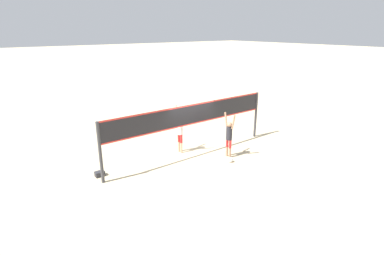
{
  "coord_description": "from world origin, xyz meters",
  "views": [
    {
      "loc": [
        -7.88,
        -10.45,
        5.75
      ],
      "look_at": [
        0.0,
        0.0,
        1.37
      ],
      "focal_mm": 28.0,
      "sensor_mm": 36.0,
      "label": 1
    }
  ],
  "objects": [
    {
      "name": "volleyball",
      "position": [
        0.93,
        -1.64,
        0.12
      ],
      "size": [
        0.24,
        0.24,
        0.24
      ],
      "color": "white",
      "rests_on": "ground_plane"
    },
    {
      "name": "player_spiker",
      "position": [
        1.27,
        -1.15,
        1.11
      ],
      "size": [
        0.28,
        0.7,
        2.11
      ],
      "rotation": [
        0.0,
        0.0,
        1.57
      ],
      "color": "tan",
      "rests_on": "ground_plane"
    },
    {
      "name": "player_blocker",
      "position": [
        -0.22,
        0.66,
        1.22
      ],
      "size": [
        0.28,
        0.72,
        2.29
      ],
      "rotation": [
        0.0,
        0.0,
        -1.57
      ],
      "color": "tan",
      "rests_on": "ground_plane"
    },
    {
      "name": "volleyball_net",
      "position": [
        0.0,
        0.0,
        1.8
      ],
      "size": [
        8.86,
        0.13,
        2.49
      ],
      "color": "#38383D",
      "rests_on": "ground_plane"
    },
    {
      "name": "ground_plane",
      "position": [
        0.0,
        0.0,
        0.0
      ],
      "size": [
        200.0,
        200.0,
        0.0
      ],
      "primitive_type": "plane",
      "color": "beige"
    },
    {
      "name": "gear_bag",
      "position": [
        -4.28,
        0.59,
        0.1
      ],
      "size": [
        0.38,
        0.26,
        0.21
      ],
      "color": "#2D2D33",
      "rests_on": "ground_plane"
    }
  ]
}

